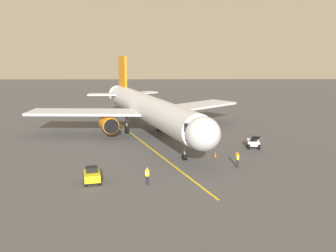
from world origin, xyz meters
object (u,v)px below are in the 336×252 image
ground_crew_marshaller (238,160)px  tug_portside (92,176)px  safety_cone_nose_left (236,154)px  airplane (148,109)px  belt_loader_near_nose (253,142)px  safety_cone_nose_right (215,154)px  ground_crew_wing_walker (147,176)px

ground_crew_marshaller → tug_portside: (14.90, 4.61, -0.18)m
safety_cone_nose_left → airplane: bearing=-46.0°
tug_portside → safety_cone_nose_left: 18.12m
airplane → tug_portside: bearing=77.1°
belt_loader_near_nose → tug_portside: size_ratio=1.82×
belt_loader_near_nose → safety_cone_nose_left: bearing=52.4°
ground_crew_marshaller → safety_cone_nose_right: (1.81, -4.33, -0.61)m
airplane → tug_portside: (4.68, 20.50, -3.30)m
ground_crew_marshaller → safety_cone_nose_right: bearing=-67.3°
ground_crew_wing_walker → safety_cone_nose_right: bearing=-128.7°
ground_crew_wing_walker → safety_cone_nose_right: 12.42m
ground_crew_marshaller → tug_portside: ground_crew_marshaller is taller
safety_cone_nose_left → safety_cone_nose_right: 2.54m
airplane → belt_loader_near_nose: airplane is taller
belt_loader_near_nose → ground_crew_wing_walker: bearing=46.1°
ground_crew_wing_walker → tug_portside: bearing=-8.0°
ground_crew_wing_walker → belt_loader_near_nose: size_ratio=0.36×
ground_crew_marshaller → belt_loader_near_nose: size_ratio=0.36×
safety_cone_nose_right → safety_cone_nose_left: bearing=-175.0°
ground_crew_marshaller → safety_cone_nose_right: 4.73m
airplane → ground_crew_marshaller: airplane is taller
ground_crew_marshaller → safety_cone_nose_left: ground_crew_marshaller is taller
ground_crew_wing_walker → tug_portside: 5.39m
belt_loader_near_nose → safety_cone_nose_right: bearing=36.7°
belt_loader_near_nose → tug_portside: bearing=35.0°
airplane → ground_crew_wing_walker: (-0.66, 21.24, -3.12)m
ground_crew_marshaller → ground_crew_wing_walker: (9.57, 5.36, 0.00)m
ground_crew_wing_walker → safety_cone_nose_right: size_ratio=3.11×
belt_loader_near_nose → ground_crew_marshaller: bearing=66.2°
ground_crew_wing_walker → ground_crew_marshaller: bearing=-150.7°
ground_crew_marshaller → belt_loader_near_nose: belt_loader_near_nose is taller
airplane → safety_cone_nose_right: bearing=126.0°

